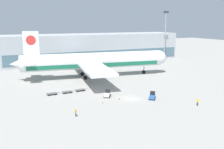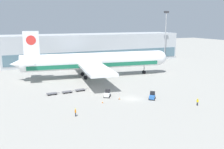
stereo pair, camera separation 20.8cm
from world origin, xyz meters
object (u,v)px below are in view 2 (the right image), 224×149
at_px(baggage_dolly_lead, 52,93).
at_px(ground_crew_near, 75,112).
at_px(ground_crew_far, 198,101).
at_px(airplane_main, 93,61).
at_px(light_mast, 166,33).
at_px(traffic_cone_far, 103,102).
at_px(baggage_dolly_second, 67,92).
at_px(traffic_cone_near, 119,98).
at_px(baggage_dolly_third, 80,90).
at_px(baggage_tug_mid, 107,94).
at_px(baggage_tug_foreground, 152,96).

bearing_deg(baggage_dolly_lead, ground_crew_near, -88.63).
xyz_separation_m(baggage_dolly_lead, ground_crew_far, (30.57, -23.74, 0.70)).
bearing_deg(airplane_main, ground_crew_near, -107.89).
xyz_separation_m(ground_crew_near, ground_crew_far, (29.05, -5.19, 0.01)).
height_order(light_mast, traffic_cone_far, light_mast).
bearing_deg(traffic_cone_far, baggage_dolly_lead, 129.46).
distance_m(light_mast, baggage_dolly_lead, 77.93).
bearing_deg(traffic_cone_far, baggage_dolly_second, 115.27).
relative_size(ground_crew_far, traffic_cone_far, 3.18).
relative_size(traffic_cone_near, traffic_cone_far, 1.06).
distance_m(airplane_main, ground_crew_far, 43.03).
bearing_deg(traffic_cone_near, baggage_dolly_third, 120.52).
xyz_separation_m(baggage_dolly_lead, baggage_dolly_second, (4.33, 0.07, 0.00)).
bearing_deg(baggage_tug_mid, baggage_tug_foreground, -89.20).
relative_size(baggage_tug_foreground, baggage_dolly_third, 0.74).
distance_m(airplane_main, traffic_cone_near, 29.33).
bearing_deg(ground_crew_near, ground_crew_far, 78.58).
bearing_deg(baggage_dolly_third, baggage_tug_mid, -63.75).
relative_size(ground_crew_near, traffic_cone_near, 2.99).
height_order(baggage_tug_foreground, baggage_dolly_third, baggage_tug_foreground).
relative_size(light_mast, traffic_cone_far, 44.13).
distance_m(light_mast, baggage_dolly_second, 74.26).
relative_size(baggage_tug_mid, baggage_dolly_third, 0.75).
relative_size(light_mast, ground_crew_far, 13.86).
xyz_separation_m(baggage_tug_foreground, ground_crew_near, (-21.86, -3.67, 0.20)).
relative_size(ground_crew_near, traffic_cone_far, 3.16).
xyz_separation_m(light_mast, baggage_tug_mid, (-52.62, -47.19, -13.68)).
xyz_separation_m(ground_crew_far, traffic_cone_far, (-20.33, 11.29, -0.81)).
height_order(light_mast, baggage_dolly_second, light_mast).
distance_m(baggage_dolly_third, traffic_cone_near, 13.90).
bearing_deg(baggage_tug_mid, ground_crew_far, -97.65).
relative_size(baggage_dolly_third, ground_crew_near, 2.06).
height_order(baggage_tug_foreground, baggage_dolly_second, baggage_tug_foreground).
distance_m(baggage_dolly_lead, traffic_cone_near, 19.19).
relative_size(airplane_main, baggage_tug_foreground, 20.80).
bearing_deg(ground_crew_near, baggage_tug_mid, 129.86).
bearing_deg(baggage_tug_mid, traffic_cone_near, -112.56).
bearing_deg(ground_crew_far, baggage_dolly_lead, 40.29).
relative_size(baggage_dolly_lead, traffic_cone_far, 6.51).
height_order(baggage_tug_mid, baggage_dolly_second, baggage_tug_mid).
bearing_deg(light_mast, ground_crew_far, -119.44).
xyz_separation_m(baggage_dolly_third, traffic_cone_far, (1.87, -13.01, -0.11)).
xyz_separation_m(light_mast, traffic_cone_near, (-50.54, -50.39, -14.26)).
distance_m(baggage_dolly_lead, traffic_cone_far, 16.12).
xyz_separation_m(baggage_tug_mid, baggage_dolly_lead, (-13.35, 8.20, -0.49)).
relative_size(baggage_dolly_second, ground_crew_near, 2.06).
bearing_deg(baggage_tug_mid, ground_crew_near, 165.55).
bearing_deg(ground_crew_near, baggage_dolly_second, 170.12).
height_order(airplane_main, baggage_tug_mid, airplane_main).
xyz_separation_m(baggage_tug_foreground, traffic_cone_far, (-13.14, 2.43, -0.60)).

